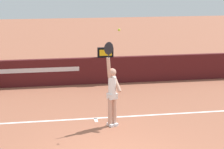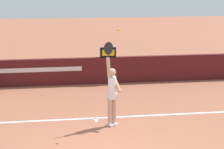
{
  "view_description": "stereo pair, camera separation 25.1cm",
  "coord_description": "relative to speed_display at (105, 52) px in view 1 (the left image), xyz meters",
  "views": [
    {
      "loc": [
        -1.27,
        -7.96,
        4.04
      ],
      "look_at": [
        0.43,
        2.42,
        1.39
      ],
      "focal_mm": 63.78,
      "sensor_mm": 36.0,
      "label": 1
    },
    {
      "loc": [
        -1.02,
        -8.0,
        4.04
      ],
      "look_at": [
        0.43,
        2.42,
        1.39
      ],
      "focal_mm": 63.78,
      "sensor_mm": 36.0,
      "label": 2
    }
  ],
  "objects": [
    {
      "name": "tennis_ball",
      "position": [
        -0.33,
        -4.66,
        1.48
      ],
      "size": [
        0.07,
        0.07,
        0.07
      ],
      "color": "#C7E22C"
    },
    {
      "name": "speed_display",
      "position": [
        0.0,
        0.0,
        0.0
      ],
      "size": [
        0.6,
        0.14,
        0.37
      ],
      "color": "black",
      "rests_on": "back_wall"
    },
    {
      "name": "tennis_player",
      "position": [
        -0.46,
        -4.38,
        -0.23
      ],
      "size": [
        0.48,
        0.4,
        2.34
      ],
      "color": "tan",
      "rests_on": "ground"
    },
    {
      "name": "back_wall",
      "position": [
        -0.85,
        0.0,
        -0.69
      ],
      "size": [
        16.3,
        0.2,
        1.01
      ],
      "color": "#4B1516",
      "rests_on": "ground"
    }
  ]
}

